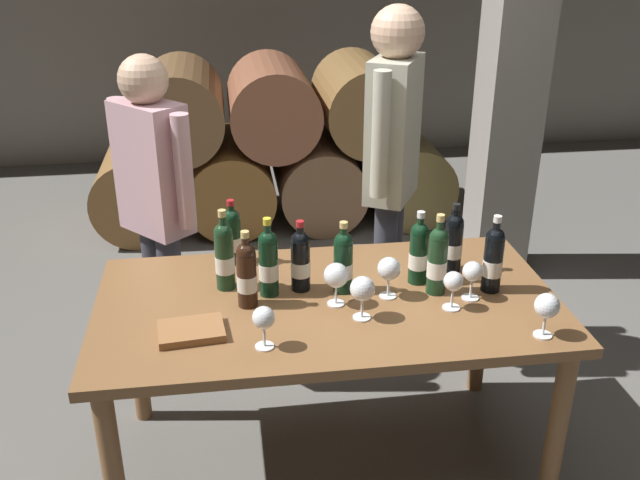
{
  "coord_description": "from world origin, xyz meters",
  "views": [
    {
      "loc": [
        -0.35,
        -2.27,
        2.06
      ],
      "look_at": [
        0.0,
        0.2,
        0.91
      ],
      "focal_mm": 40.04,
      "sensor_mm": 36.0,
      "label": 1
    }
  ],
  "objects_px": {
    "wine_bottle_9": "(453,242)",
    "wine_glass_5": "(473,273)",
    "wine_bottle_7": "(343,261)",
    "wine_glass_1": "(264,319)",
    "wine_bottle_0": "(247,273)",
    "wine_bottle_2": "(438,260)",
    "tasting_notebook": "(191,331)",
    "wine_bottle_3": "(419,252)",
    "wine_glass_6": "(453,283)",
    "wine_glass_2": "(362,290)",
    "wine_glass_4": "(389,270)",
    "wine_bottle_6": "(224,255)",
    "wine_bottle_4": "(232,235)",
    "wine_bottle_8": "(268,262)",
    "sommelier_presenting": "(392,158)",
    "wine_glass_3": "(547,307)",
    "taster_seated_left": "(155,197)",
    "wine_bottle_5": "(301,260)",
    "wine_glass_0": "(336,276)",
    "dining_table": "(327,320)",
    "wine_bottle_1": "(493,259)"
  },
  "relations": [
    {
      "from": "wine_bottle_9",
      "to": "wine_glass_5",
      "type": "height_order",
      "value": "wine_bottle_9"
    },
    {
      "from": "wine_bottle_7",
      "to": "wine_glass_1",
      "type": "height_order",
      "value": "wine_bottle_7"
    },
    {
      "from": "wine_bottle_0",
      "to": "wine_bottle_2",
      "type": "height_order",
      "value": "wine_bottle_2"
    },
    {
      "from": "wine_bottle_7",
      "to": "wine_glass_5",
      "type": "xyz_separation_m",
      "value": [
        0.46,
        -0.12,
        -0.02
      ]
    },
    {
      "from": "wine_bottle_9",
      "to": "tasting_notebook",
      "type": "xyz_separation_m",
      "value": [
        -1.02,
        -0.34,
        -0.11
      ]
    },
    {
      "from": "wine_bottle_3",
      "to": "wine_glass_6",
      "type": "distance_m",
      "value": 0.23
    },
    {
      "from": "wine_glass_2",
      "to": "wine_glass_4",
      "type": "distance_m",
      "value": 0.19
    },
    {
      "from": "wine_bottle_0",
      "to": "wine_bottle_7",
      "type": "xyz_separation_m",
      "value": [
        0.36,
        0.05,
        -0.0
      ]
    },
    {
      "from": "wine_bottle_9",
      "to": "wine_bottle_6",
      "type": "bearing_deg",
      "value": -178.54
    },
    {
      "from": "wine_bottle_6",
      "to": "tasting_notebook",
      "type": "bearing_deg",
      "value": -111.3
    },
    {
      "from": "wine_bottle_4",
      "to": "wine_glass_6",
      "type": "relative_size",
      "value": 1.86
    },
    {
      "from": "wine_bottle_8",
      "to": "wine_glass_1",
      "type": "bearing_deg",
      "value": -96.86
    },
    {
      "from": "sommelier_presenting",
      "to": "wine_glass_3",
      "type": "bearing_deg",
      "value": -75.91
    },
    {
      "from": "wine_bottle_2",
      "to": "wine_bottle_7",
      "type": "distance_m",
      "value": 0.35
    },
    {
      "from": "wine_bottle_0",
      "to": "wine_bottle_3",
      "type": "height_order",
      "value": "same"
    },
    {
      "from": "wine_bottle_2",
      "to": "taster_seated_left",
      "type": "distance_m",
      "value": 1.29
    },
    {
      "from": "wine_bottle_0",
      "to": "wine_bottle_5",
      "type": "xyz_separation_m",
      "value": [
        0.2,
        0.09,
        -0.0
      ]
    },
    {
      "from": "wine_bottle_7",
      "to": "wine_bottle_6",
      "type": "bearing_deg",
      "value": 168.69
    },
    {
      "from": "wine_glass_5",
      "to": "wine_glass_4",
      "type": "bearing_deg",
      "value": 169.5
    },
    {
      "from": "wine_bottle_6",
      "to": "wine_glass_1",
      "type": "distance_m",
      "value": 0.45
    },
    {
      "from": "wine_glass_1",
      "to": "tasting_notebook",
      "type": "height_order",
      "value": "wine_glass_1"
    },
    {
      "from": "wine_bottle_8",
      "to": "taster_seated_left",
      "type": "distance_m",
      "value": 0.79
    },
    {
      "from": "wine_glass_0",
      "to": "wine_glass_1",
      "type": "height_order",
      "value": "wine_glass_0"
    },
    {
      "from": "wine_bottle_2",
      "to": "wine_bottle_9",
      "type": "distance_m",
      "value": 0.21
    },
    {
      "from": "wine_bottle_3",
      "to": "wine_bottle_9",
      "type": "bearing_deg",
      "value": 25.77
    },
    {
      "from": "dining_table",
      "to": "wine_bottle_8",
      "type": "bearing_deg",
      "value": 161.25
    },
    {
      "from": "dining_table",
      "to": "sommelier_presenting",
      "type": "relative_size",
      "value": 0.99
    },
    {
      "from": "wine_glass_1",
      "to": "wine_glass_5",
      "type": "distance_m",
      "value": 0.81
    },
    {
      "from": "wine_bottle_1",
      "to": "wine_bottle_8",
      "type": "xyz_separation_m",
      "value": [
        -0.83,
        0.08,
        0.0
      ]
    },
    {
      "from": "wine_bottle_8",
      "to": "wine_bottle_9",
      "type": "relative_size",
      "value": 1.08
    },
    {
      "from": "tasting_notebook",
      "to": "taster_seated_left",
      "type": "bearing_deg",
      "value": 94.69
    },
    {
      "from": "wine_bottle_2",
      "to": "wine_bottle_4",
      "type": "xyz_separation_m",
      "value": [
        -0.74,
        0.36,
        -0.02
      ]
    },
    {
      "from": "wine_bottle_0",
      "to": "wine_bottle_8",
      "type": "bearing_deg",
      "value": 38.67
    },
    {
      "from": "wine_bottle_1",
      "to": "sommelier_presenting",
      "type": "bearing_deg",
      "value": 105.46
    },
    {
      "from": "wine_bottle_9",
      "to": "wine_glass_2",
      "type": "distance_m",
      "value": 0.53
    },
    {
      "from": "wine_glass_5",
      "to": "tasting_notebook",
      "type": "height_order",
      "value": "wine_glass_5"
    },
    {
      "from": "wine_bottle_1",
      "to": "wine_glass_5",
      "type": "xyz_separation_m",
      "value": [
        -0.1,
        -0.05,
        -0.03
      ]
    },
    {
      "from": "wine_glass_6",
      "to": "wine_bottle_6",
      "type": "bearing_deg",
      "value": 161.32
    },
    {
      "from": "wine_glass_6",
      "to": "wine_glass_2",
      "type": "bearing_deg",
      "value": -176.26
    },
    {
      "from": "taster_seated_left",
      "to": "sommelier_presenting",
      "type": "bearing_deg",
      "value": 1.61
    },
    {
      "from": "wine_bottle_2",
      "to": "wine_glass_1",
      "type": "height_order",
      "value": "wine_bottle_2"
    },
    {
      "from": "wine_bottle_6",
      "to": "wine_bottle_7",
      "type": "xyz_separation_m",
      "value": [
        0.43,
        -0.09,
        -0.01
      ]
    },
    {
      "from": "dining_table",
      "to": "taster_seated_left",
      "type": "height_order",
      "value": "taster_seated_left"
    },
    {
      "from": "wine_bottle_7",
      "to": "wine_glass_0",
      "type": "relative_size",
      "value": 1.72
    },
    {
      "from": "wine_bottle_8",
      "to": "wine_glass_2",
      "type": "relative_size",
      "value": 1.9
    },
    {
      "from": "wine_bottle_0",
      "to": "taster_seated_left",
      "type": "distance_m",
      "value": 0.8
    },
    {
      "from": "wine_glass_0",
      "to": "taster_seated_left",
      "type": "distance_m",
      "value": 1.02
    },
    {
      "from": "wine_bottle_5",
      "to": "wine_glass_0",
      "type": "relative_size",
      "value": 1.71
    },
    {
      "from": "wine_bottle_6",
      "to": "wine_glass_4",
      "type": "distance_m",
      "value": 0.61
    },
    {
      "from": "wine_bottle_1",
      "to": "wine_bottle_6",
      "type": "distance_m",
      "value": 1.0
    }
  ]
}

